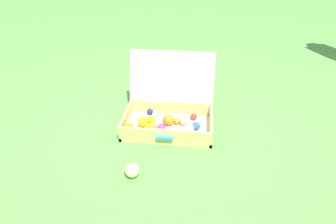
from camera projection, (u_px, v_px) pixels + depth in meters
ground_plane at (165, 131)px, 2.18m from camera, size 16.00×16.00×0.00m
open_suitcase at (168, 112)px, 2.20m from camera, size 0.63×0.53×0.49m
stray_ball_on_grass at (132, 170)px, 1.77m from camera, size 0.09×0.09×0.09m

